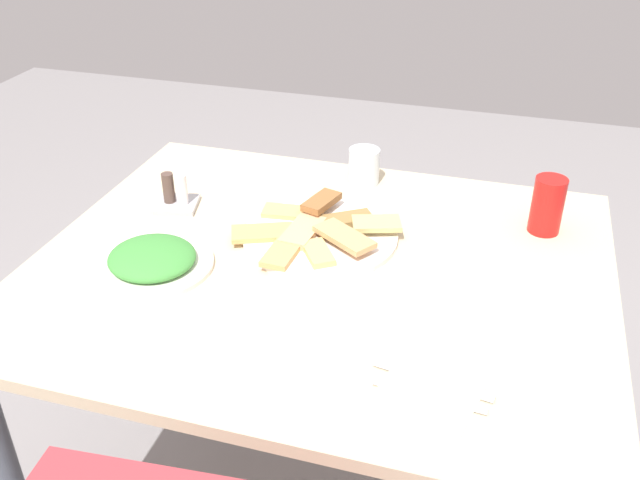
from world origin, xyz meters
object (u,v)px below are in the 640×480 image
(pide_platter, at_px, (318,233))
(salad_plate_greens, at_px, (152,260))
(soda_can, at_px, (547,205))
(paper_napkin, at_px, (431,389))
(drinking_glass, at_px, (364,166))
(condiment_caddy, at_px, (176,197))
(fork, at_px, (433,380))
(dining_table, at_px, (320,296))
(spoon, at_px, (429,395))

(pide_platter, relative_size, salad_plate_greens, 1.49)
(soda_can, relative_size, paper_napkin, 0.85)
(salad_plate_greens, bearing_deg, drinking_glass, -122.88)
(condiment_caddy, bearing_deg, drinking_glass, -147.37)
(paper_napkin, bearing_deg, soda_can, -105.67)
(drinking_glass, height_order, condiment_caddy, drinking_glass)
(soda_can, distance_m, fork, 0.56)
(dining_table, relative_size, drinking_glass, 13.06)
(drinking_glass, bearing_deg, fork, 112.15)
(soda_can, distance_m, spoon, 0.59)
(salad_plate_greens, xyz_separation_m, paper_napkin, (-0.57, 0.19, -0.02))
(dining_table, xyz_separation_m, condiment_caddy, (0.37, -0.13, 0.11))
(drinking_glass, xyz_separation_m, condiment_caddy, (0.37, 0.24, -0.02))
(condiment_caddy, bearing_deg, soda_can, -171.15)
(condiment_caddy, bearing_deg, spoon, 145.16)
(fork, bearing_deg, dining_table, -36.93)
(pide_platter, bearing_deg, paper_napkin, 127.48)
(spoon, bearing_deg, salad_plate_greens, -14.53)
(soda_can, height_order, spoon, soda_can)
(soda_can, xyz_separation_m, paper_napkin, (0.15, 0.55, -0.06))
(fork, bearing_deg, spoon, 99.47)
(paper_napkin, distance_m, fork, 0.02)
(paper_napkin, height_order, fork, fork)
(salad_plate_greens, height_order, soda_can, soda_can)
(paper_napkin, bearing_deg, salad_plate_greens, -18.28)
(pide_platter, bearing_deg, fork, 128.82)
(pide_platter, height_order, drinking_glass, drinking_glass)
(paper_napkin, bearing_deg, drinking_glass, -68.39)
(drinking_glass, bearing_deg, salad_plate_greens, 57.12)
(dining_table, bearing_deg, pide_platter, -71.11)
(dining_table, relative_size, salad_plate_greens, 4.76)
(salad_plate_greens, distance_m, drinking_glass, 0.57)
(pide_platter, distance_m, spoon, 0.50)
(fork, xyz_separation_m, spoon, (0.00, 0.04, 0.00))
(salad_plate_greens, xyz_separation_m, fork, (-0.57, 0.17, -0.01))
(salad_plate_greens, xyz_separation_m, spoon, (-0.57, 0.21, -0.01))
(soda_can, bearing_deg, drinking_glass, -15.55)
(salad_plate_greens, xyz_separation_m, condiment_caddy, (0.07, -0.24, 0.01))
(soda_can, bearing_deg, fork, 73.83)
(spoon, bearing_deg, pide_platter, -48.41)
(dining_table, distance_m, paper_napkin, 0.40)
(fork, height_order, condiment_caddy, condiment_caddy)
(pide_platter, height_order, condiment_caddy, condiment_caddy)
(soda_can, bearing_deg, spoon, 74.80)
(fork, bearing_deg, pide_platter, -41.71)
(dining_table, bearing_deg, spoon, 130.12)
(dining_table, distance_m, pide_platter, 0.13)
(fork, bearing_deg, salad_plate_greens, -7.17)
(dining_table, relative_size, condiment_caddy, 10.28)
(soda_can, xyz_separation_m, spoon, (0.15, 0.57, -0.06))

